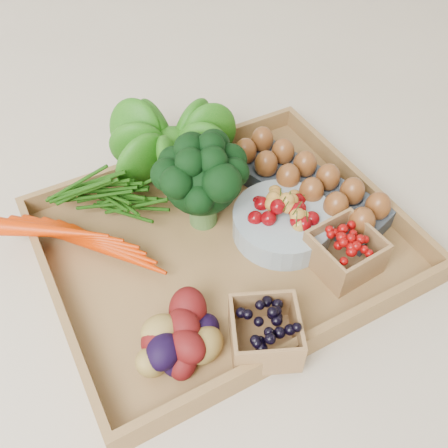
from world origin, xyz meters
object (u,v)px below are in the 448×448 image
tray (224,245)px  egg_carton (306,190)px  broccoli (202,195)px  cherry_bowl (282,223)px

tray → egg_carton: egg_carton is taller
broccoli → egg_carton: 0.19m
broccoli → cherry_bowl: (0.10, -0.08, -0.04)m
tray → broccoli: size_ratio=3.55×
cherry_bowl → egg_carton: (0.08, 0.05, -0.00)m
tray → cherry_bowl: size_ratio=3.37×
cherry_bowl → broccoli: bearing=140.4°
tray → egg_carton: 0.18m
tray → cherry_bowl: 0.10m
cherry_bowl → egg_carton: 0.09m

